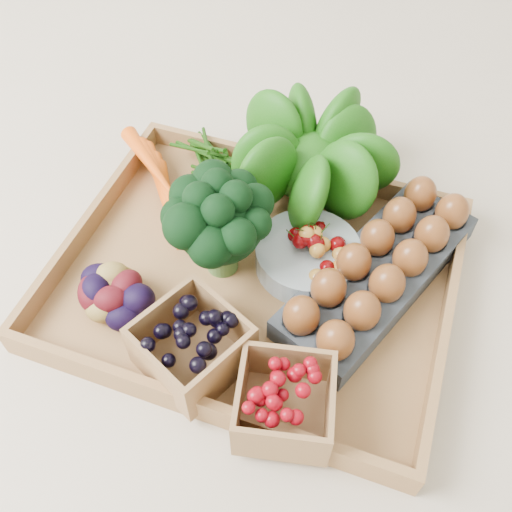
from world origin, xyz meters
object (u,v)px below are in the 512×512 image
(broccoli, at_px, (221,239))
(cherry_bowl, at_px, (308,256))
(egg_carton, at_px, (378,275))
(tray, at_px, (256,278))

(broccoli, relative_size, cherry_bowl, 1.01)
(cherry_bowl, distance_m, egg_carton, 0.10)
(egg_carton, bearing_deg, tray, -143.46)
(tray, relative_size, egg_carton, 1.61)
(tray, bearing_deg, cherry_bowl, 34.12)
(tray, height_order, egg_carton, egg_carton)
(egg_carton, bearing_deg, cherry_bowl, -157.83)
(tray, xyz_separation_m, broccoli, (-0.05, -0.00, 0.07))
(tray, distance_m, broccoli, 0.09)
(broccoli, xyz_separation_m, cherry_bowl, (0.12, 0.04, -0.04))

